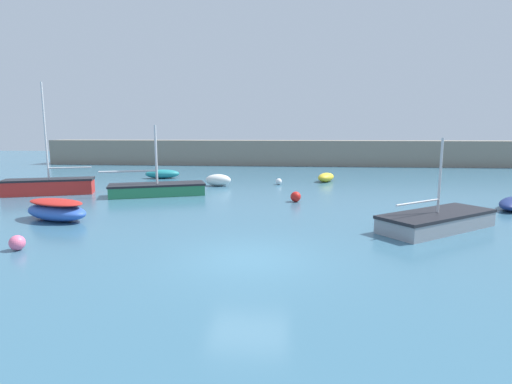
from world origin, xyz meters
TOP-DOWN VIEW (x-y plane):
  - ground_plane at (0.00, 0.00)m, footprint 120.00×120.00m
  - harbor_breakwater at (0.00, 33.34)m, footprint 52.84×3.11m
  - dinghy_near_pier at (3.91, 18.95)m, footprint 1.81×2.38m
  - sailboat_twin_hulled at (-6.80, 11.46)m, footprint 6.05×3.70m
  - rowboat_with_red_cover at (-8.97, 4.53)m, footprint 3.63×2.61m
  - rowboat_white_midwater at (-9.25, 19.87)m, footprint 2.92×1.75m
  - fishing_dinghy_green at (-3.88, 15.86)m, footprint 1.85×1.05m
  - sailboat_tall_mast at (-13.52, 11.24)m, footprint 5.32×3.10m
  - sailboat_short_mast at (7.07, 4.30)m, footprint 5.33×4.63m
  - mooring_buoy_white at (0.36, 16.90)m, footprint 0.45×0.45m
  - mooring_buoy_red at (1.53, 10.00)m, footprint 0.57×0.57m
  - mooring_buoy_pink at (-7.68, 0.19)m, footprint 0.50×0.50m

SIDE VIEW (x-z plane):
  - ground_plane at x=0.00m, z-range -0.20..0.00m
  - mooring_buoy_white at x=0.36m, z-range 0.00..0.45m
  - mooring_buoy_pink at x=-7.68m, z-range 0.00..0.50m
  - mooring_buoy_red at x=1.53m, z-range 0.00..0.57m
  - dinghy_near_pier at x=3.91m, z-range 0.00..0.67m
  - sailboat_short_mast at x=7.07m, z-range -1.46..2.17m
  - rowboat_white_midwater at x=-9.25m, z-range 0.00..0.72m
  - sailboat_twin_hulled at x=-6.80m, z-range -1.71..2.49m
  - fishing_dinghy_green at x=-3.88m, z-range 0.00..0.83m
  - rowboat_with_red_cover at x=-8.97m, z-range 0.00..0.92m
  - sailboat_tall_mast at x=-13.52m, z-range -2.85..3.89m
  - harbor_breakwater at x=0.00m, z-range 0.00..2.76m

